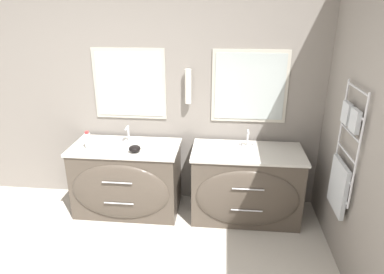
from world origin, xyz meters
The scene contains 9 objects.
wall_back centered at (0.01, 2.14, 1.30)m, with size 5.27×0.15×2.60m.
wall_right centered at (1.86, 0.96, 1.29)m, with size 0.13×4.17×2.60m.
vanity_left centered at (-0.28, 1.74, 0.39)m, with size 1.16×0.65×0.78m.
vanity_right centered at (1.03, 1.74, 0.39)m, with size 1.16×0.65×0.78m.
faucet_left centered at (-0.28, 1.92, 0.86)m, with size 0.17×0.11×0.18m.
faucet_right centered at (1.03, 1.92, 0.86)m, with size 0.17×0.11×0.18m.
toiletry_bottle centered at (-0.64, 1.68, 0.87)m, with size 0.06×0.06×0.19m.
amenity_bowl centered at (-0.13, 1.64, 0.82)m, with size 0.12×0.12×0.07m.
soap_dish centered at (0.77, 1.65, 0.80)m, with size 0.08×0.06×0.04m.
Camera 1 is at (0.78, -1.51, 2.20)m, focal length 32.00 mm.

